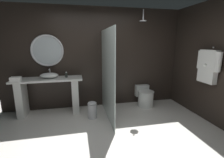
# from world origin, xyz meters

# --- Properties ---
(ground_plane) EXTENTS (5.76, 5.76, 0.00)m
(ground_plane) POSITION_xyz_m (0.00, 0.00, 0.00)
(ground_plane) COLOR silver
(back_wall_panel) EXTENTS (4.80, 0.10, 2.60)m
(back_wall_panel) POSITION_xyz_m (0.00, 1.90, 1.30)
(back_wall_panel) COLOR black
(back_wall_panel) RESTS_ON ground_plane
(side_wall_right) EXTENTS (0.10, 2.47, 2.60)m
(side_wall_right) POSITION_xyz_m (2.35, 0.76, 1.30)
(side_wall_right) COLOR black
(side_wall_right) RESTS_ON ground_plane
(vanity_counter) EXTENTS (1.60, 0.53, 0.89)m
(vanity_counter) POSITION_xyz_m (-1.20, 1.57, 0.53)
(vanity_counter) COLOR silver
(vanity_counter) RESTS_ON ground_plane
(vessel_sink) EXTENTS (0.43, 0.35, 0.21)m
(vessel_sink) POSITION_xyz_m (-1.17, 1.61, 0.95)
(vessel_sink) COLOR white
(vessel_sink) RESTS_ON vanity_counter
(tumbler_cup) EXTENTS (0.08, 0.08, 0.08)m
(tumbler_cup) POSITION_xyz_m (-1.80, 1.51, 0.93)
(tumbler_cup) COLOR silver
(tumbler_cup) RESTS_ON vanity_counter
(soap_dispenser) EXTENTS (0.06, 0.06, 0.14)m
(soap_dispenser) POSITION_xyz_m (-0.77, 1.58, 0.95)
(soap_dispenser) COLOR #282D28
(soap_dispenser) RESTS_ON vanity_counter
(round_wall_mirror) EXTENTS (0.77, 0.05, 0.77)m
(round_wall_mirror) POSITION_xyz_m (-1.20, 1.81, 1.53)
(round_wall_mirror) COLOR silver
(shower_glass_panel) EXTENTS (0.02, 1.52, 2.01)m
(shower_glass_panel) POSITION_xyz_m (0.15, 1.09, 1.01)
(shower_glass_panel) COLOR silver
(shower_glass_panel) RESTS_ON ground_plane
(rain_shower_head) EXTENTS (0.17, 0.17, 0.28)m
(rain_shower_head) POSITION_xyz_m (1.12, 1.48, 2.26)
(rain_shower_head) COLOR silver
(hanging_bathrobe) EXTENTS (0.20, 0.60, 0.77)m
(hanging_bathrobe) POSITION_xyz_m (2.21, 0.48, 1.25)
(hanging_bathrobe) COLOR silver
(toilet) EXTENTS (0.44, 0.59, 0.53)m
(toilet) POSITION_xyz_m (1.29, 1.54, 0.25)
(toilet) COLOR white
(toilet) RESTS_ON ground_plane
(waste_bin) EXTENTS (0.21, 0.21, 0.40)m
(waste_bin) POSITION_xyz_m (-0.21, 1.09, 0.20)
(waste_bin) COLOR silver
(waste_bin) RESTS_ON ground_plane
(folded_hand_towel) EXTENTS (0.21, 0.16, 0.10)m
(folded_hand_towel) POSITION_xyz_m (-1.84, 1.40, 0.94)
(folded_hand_towel) COLOR white
(folded_hand_towel) RESTS_ON vanity_counter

